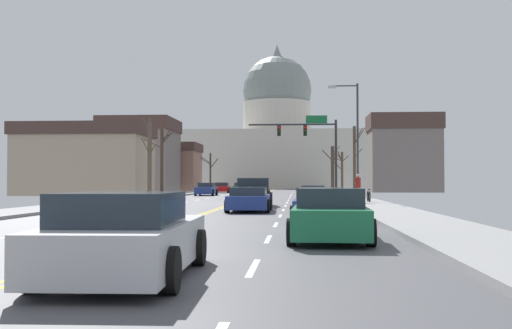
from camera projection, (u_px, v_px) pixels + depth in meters
ground at (233, 203)px, 40.07m from camera, size 20.00×180.00×0.20m
signal_gantry at (312, 139)px, 54.91m from camera, size 7.91×0.41×7.19m
street_lamp_right at (354, 132)px, 40.89m from camera, size 2.02×0.24×7.84m
capitol_building at (277, 141)px, 122.64m from camera, size 35.06×20.40×28.73m
sedan_near_00 at (313, 193)px, 49.98m from camera, size 2.16×4.53×1.12m
sedan_near_01 at (313, 194)px, 42.62m from camera, size 2.01×4.42×1.15m
pickup_truck_near_02 at (253, 194)px, 36.04m from camera, size 2.42×5.44×1.65m
sedan_near_03 at (249, 200)px, 29.88m from camera, size 2.12×4.58×1.19m
sedan_near_04 at (319, 205)px, 22.67m from camera, size 2.14×4.34×1.26m
sedan_near_05 at (330, 216)px, 15.35m from camera, size 2.13×4.36×1.32m
sedan_near_06 at (126, 238)px, 9.47m from camera, size 2.15×4.52×1.33m
sedan_oncoming_00 at (206, 190)px, 62.14m from camera, size 1.94×4.57×1.28m
sedan_oncoming_01 at (222, 188)px, 75.95m from camera, size 2.11×4.37×1.27m
sedan_oncoming_02 at (257, 187)px, 88.74m from camera, size 2.07×4.55×1.14m
sedan_oncoming_03 at (240, 186)px, 98.85m from camera, size 1.98×4.56×1.19m
flank_building_00 at (85, 159)px, 63.50m from camera, size 13.24×8.31×7.31m
flank_building_01 at (140, 155)px, 81.57m from camera, size 9.34×10.21×9.70m
flank_building_02 at (167, 167)px, 91.05m from camera, size 9.49×8.23×7.01m
flank_building_03 at (404, 153)px, 80.16m from camera, size 9.20×6.78×10.10m
bare_tree_00 at (355, 160)px, 51.20m from camera, size 1.02×2.29×5.91m
bare_tree_01 at (210, 170)px, 85.57m from camera, size 2.57×1.71×5.19m
bare_tree_02 at (333, 168)px, 72.02m from camera, size 2.20×1.51×5.47m
bare_tree_03 at (150, 158)px, 51.53m from camera, size 0.75×2.87×6.72m
bare_tree_04 at (342, 170)px, 61.99m from camera, size 1.85×2.77×4.42m
bare_tree_05 at (162, 160)px, 59.74m from camera, size 2.93×0.55×6.43m
pedestrian_00 at (358, 187)px, 37.60m from camera, size 0.35×0.34×1.77m
bicycle_parked at (369, 196)px, 39.55m from camera, size 0.12×1.77×0.85m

